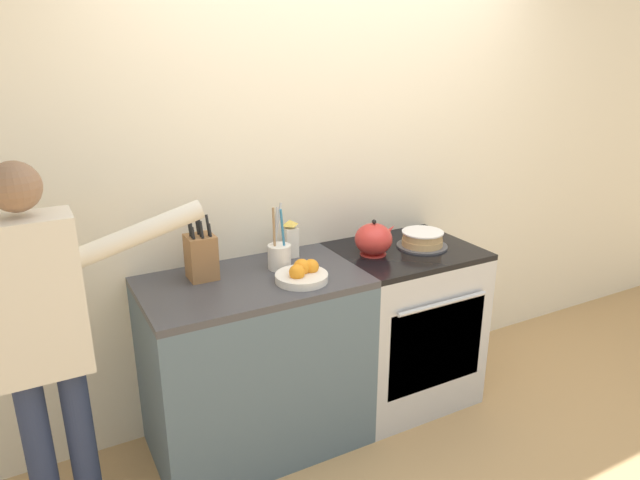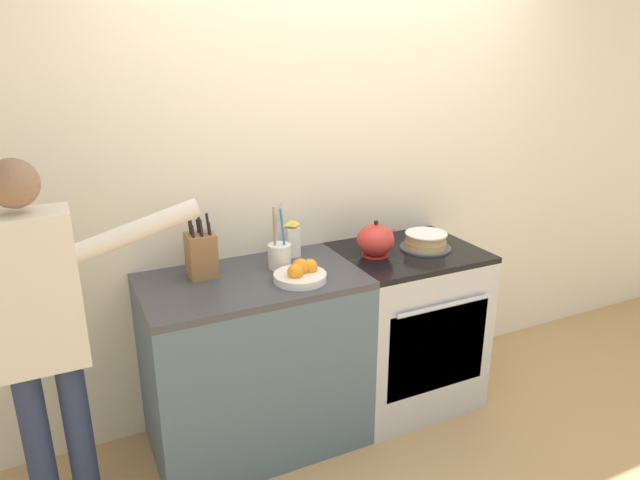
{
  "view_description": "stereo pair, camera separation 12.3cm",
  "coord_description": "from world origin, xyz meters",
  "px_view_note": "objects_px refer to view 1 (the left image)",
  "views": [
    {
      "loc": [
        -1.54,
        -2.04,
        1.98
      ],
      "look_at": [
        -0.29,
        0.28,
        1.07
      ],
      "focal_mm": 32.0,
      "sensor_mm": 36.0,
      "label": 1
    },
    {
      "loc": [
        -1.44,
        -2.1,
        1.98
      ],
      "look_at": [
        -0.29,
        0.28,
        1.07
      ],
      "focal_mm": 32.0,
      "sensor_mm": 36.0,
      "label": 2
    }
  ],
  "objects_px": {
    "tea_kettle": "(374,239)",
    "fruit_bowl": "(302,274)",
    "person_baker": "(42,328)",
    "stove_range": "(402,324)",
    "layer_cake": "(422,240)",
    "knife_block": "(201,256)",
    "utensil_crock": "(279,255)",
    "milk_carton": "(290,239)"
  },
  "relations": [
    {
      "from": "stove_range",
      "to": "tea_kettle",
      "type": "bearing_deg",
      "value": 175.65
    },
    {
      "from": "layer_cake",
      "to": "tea_kettle",
      "type": "xyz_separation_m",
      "value": [
        -0.3,
        0.03,
        0.04
      ]
    },
    {
      "from": "tea_kettle",
      "to": "utensil_crock",
      "type": "relative_size",
      "value": 0.74
    },
    {
      "from": "stove_range",
      "to": "person_baker",
      "type": "distance_m",
      "value": 1.89
    },
    {
      "from": "tea_kettle",
      "to": "milk_carton",
      "type": "xyz_separation_m",
      "value": [
        -0.4,
        0.18,
        0.01
      ]
    },
    {
      "from": "layer_cake",
      "to": "knife_block",
      "type": "bearing_deg",
      "value": 173.13
    },
    {
      "from": "layer_cake",
      "to": "milk_carton",
      "type": "bearing_deg",
      "value": 163.5
    },
    {
      "from": "tea_kettle",
      "to": "person_baker",
      "type": "distance_m",
      "value": 1.62
    },
    {
      "from": "tea_kettle",
      "to": "fruit_bowl",
      "type": "xyz_separation_m",
      "value": [
        -0.5,
        -0.14,
        -0.05
      ]
    },
    {
      "from": "milk_carton",
      "to": "utensil_crock",
      "type": "bearing_deg",
      "value": -133.79
    },
    {
      "from": "layer_cake",
      "to": "person_baker",
      "type": "xyz_separation_m",
      "value": [
        -1.91,
        -0.12,
        -0.01
      ]
    },
    {
      "from": "layer_cake",
      "to": "person_baker",
      "type": "distance_m",
      "value": 1.92
    },
    {
      "from": "utensil_crock",
      "to": "person_baker",
      "type": "distance_m",
      "value": 1.11
    },
    {
      "from": "fruit_bowl",
      "to": "person_baker",
      "type": "height_order",
      "value": "person_baker"
    },
    {
      "from": "stove_range",
      "to": "person_baker",
      "type": "xyz_separation_m",
      "value": [
        -1.82,
        -0.13,
        0.49
      ]
    },
    {
      "from": "stove_range",
      "to": "knife_block",
      "type": "distance_m",
      "value": 1.25
    },
    {
      "from": "tea_kettle",
      "to": "milk_carton",
      "type": "distance_m",
      "value": 0.44
    },
    {
      "from": "knife_block",
      "to": "milk_carton",
      "type": "relative_size",
      "value": 1.54
    },
    {
      "from": "stove_range",
      "to": "milk_carton",
      "type": "height_order",
      "value": "milk_carton"
    },
    {
      "from": "stove_range",
      "to": "person_baker",
      "type": "height_order",
      "value": "person_baker"
    },
    {
      "from": "layer_cake",
      "to": "person_baker",
      "type": "relative_size",
      "value": 0.17
    },
    {
      "from": "knife_block",
      "to": "utensil_crock",
      "type": "distance_m",
      "value": 0.38
    },
    {
      "from": "knife_block",
      "to": "utensil_crock",
      "type": "xyz_separation_m",
      "value": [
        0.38,
        -0.06,
        -0.04
      ]
    },
    {
      "from": "milk_carton",
      "to": "fruit_bowl",
      "type": "bearing_deg",
      "value": -106.02
    },
    {
      "from": "layer_cake",
      "to": "knife_block",
      "type": "height_order",
      "value": "knife_block"
    },
    {
      "from": "stove_range",
      "to": "layer_cake",
      "type": "distance_m",
      "value": 0.51
    },
    {
      "from": "stove_range",
      "to": "layer_cake",
      "type": "relative_size",
      "value": 3.29
    },
    {
      "from": "layer_cake",
      "to": "tea_kettle",
      "type": "height_order",
      "value": "tea_kettle"
    },
    {
      "from": "stove_range",
      "to": "milk_carton",
      "type": "bearing_deg",
      "value": 162.26
    },
    {
      "from": "layer_cake",
      "to": "milk_carton",
      "type": "xyz_separation_m",
      "value": [
        -0.7,
        0.21,
        0.05
      ]
    },
    {
      "from": "stove_range",
      "to": "tea_kettle",
      "type": "relative_size",
      "value": 3.76
    },
    {
      "from": "utensil_crock",
      "to": "milk_carton",
      "type": "bearing_deg",
      "value": 46.21
    },
    {
      "from": "tea_kettle",
      "to": "fruit_bowl",
      "type": "bearing_deg",
      "value": -164.03
    },
    {
      "from": "fruit_bowl",
      "to": "milk_carton",
      "type": "distance_m",
      "value": 0.34
    },
    {
      "from": "person_baker",
      "to": "tea_kettle",
      "type": "bearing_deg",
      "value": 5.41
    },
    {
      "from": "stove_range",
      "to": "person_baker",
      "type": "bearing_deg",
      "value": -175.77
    },
    {
      "from": "layer_cake",
      "to": "fruit_bowl",
      "type": "distance_m",
      "value": 0.8
    },
    {
      "from": "tea_kettle",
      "to": "utensil_crock",
      "type": "xyz_separation_m",
      "value": [
        -0.52,
        0.05,
        -0.01
      ]
    },
    {
      "from": "milk_carton",
      "to": "person_baker",
      "type": "relative_size",
      "value": 0.13
    },
    {
      "from": "tea_kettle",
      "to": "knife_block",
      "type": "relative_size",
      "value": 0.78
    },
    {
      "from": "fruit_bowl",
      "to": "utensil_crock",
      "type": "bearing_deg",
      "value": 98.18
    },
    {
      "from": "person_baker",
      "to": "stove_range",
      "type": "bearing_deg",
      "value": 4.33
    }
  ]
}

